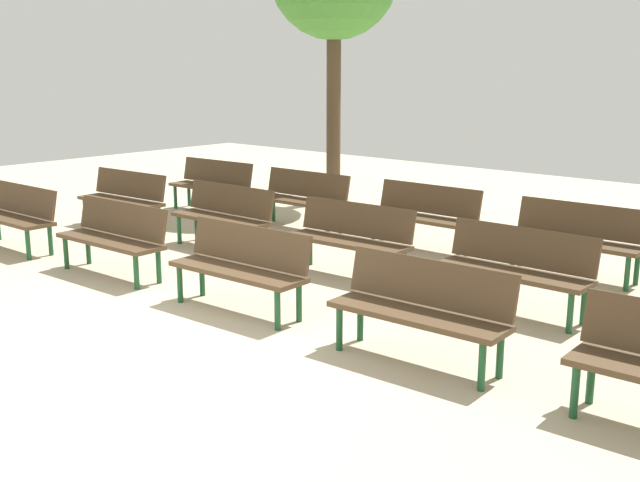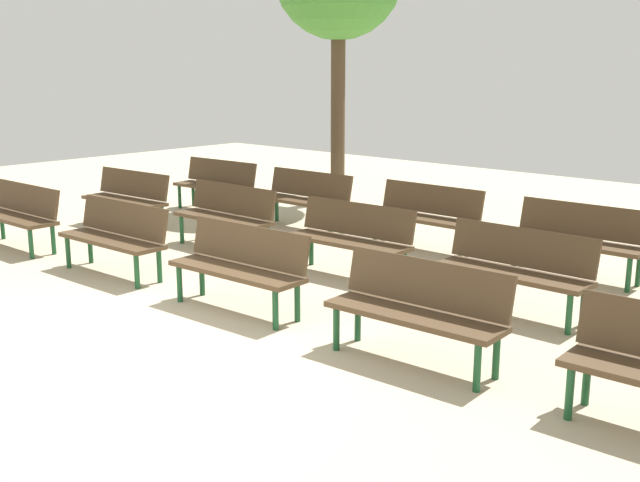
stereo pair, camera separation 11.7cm
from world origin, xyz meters
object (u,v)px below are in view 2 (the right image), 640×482
(bench_r1_c2, at_px, (352,235))
(bench_r2_c0, at_px, (216,182))
(bench_r2_c3, at_px, (579,236))
(bench_r0_c3, at_px, (418,305))
(bench_r1_c3, at_px, (516,266))
(bench_r0_c2, at_px, (241,263))
(bench_r0_c1, at_px, (116,233))
(bench_r1_c0, at_px, (128,195))
(bench_r2_c1, at_px, (305,196))
(bench_r2_c2, at_px, (426,213))
(bench_r1_c1, at_px, (227,212))
(bench_r0_c0, at_px, (19,212))

(bench_r1_c2, bearing_deg, bench_r2_c0, 156.72)
(bench_r2_c3, bearing_deg, bench_r0_c3, -88.91)
(bench_r1_c3, bearing_deg, bench_r1_c2, -179.71)
(bench_r0_c2, bearing_deg, bench_r0_c1, 179.31)
(bench_r0_c3, distance_m, bench_r2_c3, 3.50)
(bench_r0_c2, xyz_separation_m, bench_r2_c0, (-4.40, 3.39, 0.00))
(bench_r1_c0, distance_m, bench_r2_c1, 2.77)
(bench_r2_c1, relative_size, bench_r2_c2, 1.00)
(bench_r1_c0, height_order, bench_r2_c1, same)
(bench_r2_c1, xyz_separation_m, bench_r2_c2, (2.16, 0.14, 0.00))
(bench_r1_c1, bearing_deg, bench_r2_c3, 22.86)
(bench_r1_c0, relative_size, bench_r1_c1, 1.01)
(bench_r0_c1, distance_m, bench_r2_c0, 4.13)
(bench_r0_c0, xyz_separation_m, bench_r1_c0, (-0.05, 1.79, 0.00))
(bench_r0_c0, xyz_separation_m, bench_r2_c2, (4.19, 3.75, 0.00))
(bench_r0_c1, bearing_deg, bench_r1_c2, 38.55)
(bench_r1_c1, relative_size, bench_r2_c1, 1.00)
(bench_r1_c2, bearing_deg, bench_r2_c1, 141.56)
(bench_r0_c1, relative_size, bench_r2_c0, 0.99)
(bench_r0_c3, relative_size, bench_r2_c2, 1.01)
(bench_r1_c3, height_order, bench_r2_c3, same)
(bench_r1_c2, relative_size, bench_r1_c3, 1.01)
(bench_r2_c3, bearing_deg, bench_r2_c0, -179.80)
(bench_r1_c1, distance_m, bench_r1_c2, 2.18)
(bench_r1_c1, bearing_deg, bench_r0_c3, -21.44)
(bench_r0_c0, bearing_deg, bench_r1_c1, 40.31)
(bench_r0_c2, height_order, bench_r1_c0, same)
(bench_r2_c1, bearing_deg, bench_r0_c3, -38.26)
(bench_r2_c1, height_order, bench_r2_c3, same)
(bench_r0_c2, bearing_deg, bench_r2_c3, 57.31)
(bench_r0_c3, height_order, bench_r2_c0, same)
(bench_r1_c3, bearing_deg, bench_r0_c3, -89.44)
(bench_r2_c1, bearing_deg, bench_r1_c1, -87.65)
(bench_r0_c0, relative_size, bench_r1_c1, 1.00)
(bench_r1_c2, bearing_deg, bench_r0_c2, -93.19)
(bench_r2_c0, distance_m, bench_r2_c2, 4.26)
(bench_r0_c1, height_order, bench_r1_c2, same)
(bench_r0_c2, distance_m, bench_r2_c1, 4.10)
(bench_r0_c0, distance_m, bench_r0_c1, 2.18)
(bench_r0_c0, height_order, bench_r0_c2, same)
(bench_r0_c0, height_order, bench_r1_c3, same)
(bench_r0_c3, bearing_deg, bench_r1_c2, 138.93)
(bench_r0_c2, bearing_deg, bench_r0_c0, 179.92)
(bench_r0_c0, distance_m, bench_r2_c2, 5.63)
(bench_r1_c2, bearing_deg, bench_r2_c2, 91.36)
(bench_r1_c0, relative_size, bench_r2_c3, 1.01)
(bench_r1_c0, xyz_separation_m, bench_r2_c2, (4.24, 1.96, 0.00))
(bench_r0_c2, height_order, bench_r1_c3, same)
(bench_r1_c3, relative_size, bench_r2_c0, 0.99)
(bench_r0_c0, height_order, bench_r2_c0, same)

